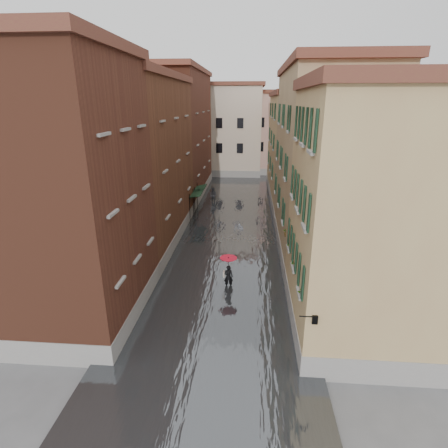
% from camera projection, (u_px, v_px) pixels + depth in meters
% --- Properties ---
extents(ground, '(120.00, 120.00, 0.00)m').
position_uv_depth(ground, '(218.00, 299.00, 20.50)').
color(ground, '#58595B').
rests_on(ground, ground).
extents(floodwater, '(10.00, 60.00, 0.20)m').
position_uv_depth(floodwater, '(231.00, 224.00, 32.68)').
color(floodwater, '#3D4043').
rests_on(floodwater, ground).
extents(building_left_near, '(6.00, 8.00, 13.00)m').
position_uv_depth(building_left_near, '(71.00, 199.00, 16.97)').
color(building_left_near, brown).
rests_on(building_left_near, ground).
extents(building_left_mid, '(6.00, 14.00, 12.50)m').
position_uv_depth(building_left_mid, '(140.00, 165.00, 27.39)').
color(building_left_mid, brown).
rests_on(building_left_mid, ground).
extents(building_left_far, '(6.00, 16.00, 14.00)m').
position_uv_depth(building_left_far, '(178.00, 136.00, 41.24)').
color(building_left_far, brown).
rests_on(building_left_far, ground).
extents(building_right_near, '(6.00, 8.00, 11.50)m').
position_uv_depth(building_right_near, '(364.00, 221.00, 16.18)').
color(building_right_near, tan).
rests_on(building_right_near, ground).
extents(building_right_mid, '(6.00, 14.00, 13.00)m').
position_uv_depth(building_right_mid, '(321.00, 164.00, 26.27)').
color(building_right_mid, tan).
rests_on(building_right_mid, ground).
extents(building_right_far, '(6.00, 16.00, 11.50)m').
position_uv_depth(building_right_far, '(297.00, 148.00, 40.62)').
color(building_right_far, tan).
rests_on(building_right_far, ground).
extents(building_end_cream, '(12.00, 9.00, 13.00)m').
position_uv_depth(building_end_cream, '(222.00, 131.00, 54.27)').
color(building_end_cream, beige).
rests_on(building_end_cream, ground).
extents(building_end_pink, '(10.00, 9.00, 12.00)m').
position_uv_depth(building_end_pink, '(279.00, 134.00, 55.64)').
color(building_end_pink, tan).
rests_on(building_end_pink, ground).
extents(awning_near, '(1.09, 2.92, 2.80)m').
position_uv_depth(awning_near, '(197.00, 194.00, 33.82)').
color(awning_near, black).
rests_on(awning_near, ground).
extents(awning_far, '(1.09, 2.83, 2.80)m').
position_uv_depth(awning_far, '(200.00, 189.00, 35.68)').
color(awning_far, black).
rests_on(awning_far, ground).
extents(wall_lantern, '(0.71, 0.22, 0.35)m').
position_uv_depth(wall_lantern, '(314.00, 319.00, 13.54)').
color(wall_lantern, black).
rests_on(wall_lantern, ground).
extents(window_planters, '(0.59, 8.31, 0.84)m').
position_uv_depth(window_planters, '(294.00, 251.00, 18.36)').
color(window_planters, '#9E6733').
rests_on(window_planters, ground).
extents(pedestrian_main, '(1.07, 1.07, 2.06)m').
position_uv_depth(pedestrian_main, '(228.00, 269.00, 21.26)').
color(pedestrian_main, black).
rests_on(pedestrian_main, ground).
extents(pedestrian_far, '(1.06, 0.95, 1.79)m').
position_uv_depth(pedestrian_far, '(213.00, 195.00, 39.41)').
color(pedestrian_far, black).
rests_on(pedestrian_far, ground).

